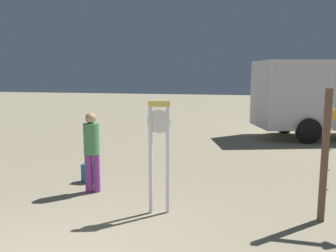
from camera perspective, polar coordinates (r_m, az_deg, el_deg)
The scene contains 3 objects.
standing_clock at distance 6.01m, azimuth -1.49°, elevation -3.23°, with size 0.41×0.20×2.02m.
person_near_clock at distance 7.32m, azimuth -12.59°, elevation -3.62°, with size 0.32×0.32×1.69m.
backpack at distance 8.21m, azimuth -13.00°, elevation -7.61°, with size 0.30×0.24×0.43m.
Camera 1 is at (2.24, -2.85, 2.46)m, focal length 36.60 mm.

